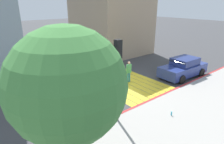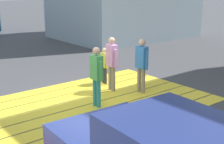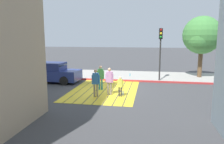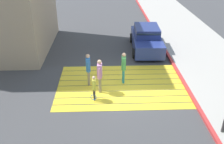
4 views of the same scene
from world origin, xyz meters
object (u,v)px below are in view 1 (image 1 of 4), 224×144
Objects in this scene: water_bottle at (171,114)px; pedestrian_child_with_racket at (101,73)px; car_parked_near_curb at (183,68)px; street_tree at (68,87)px; traffic_light_corner at (118,65)px; pedestrian_adult_trailing at (113,65)px; pedestrian_adult_lead at (129,70)px; pedestrian_adult_side at (110,68)px.

water_bottle is 6.41m from pedestrian_child_with_racket.
street_tree is (-3.55, 11.82, 2.90)m from car_parked_near_curb.
water_bottle is at bearing -179.88° from pedestrian_child_with_racket.
traffic_light_corner reaches higher than pedestrian_adult_trailing.
car_parked_near_curb is 12.68m from street_tree.
car_parked_near_curb reaches higher than water_bottle.
pedestrian_adult_lead reaches higher than water_bottle.
pedestrian_adult_side reaches higher than pedestrian_adult_trailing.
pedestrian_child_with_racket is at bearing 0.12° from water_bottle.
water_bottle is at bearing 162.72° from pedestrian_adult_lead.
pedestrian_adult_side is 1.37× the size of pedestrian_child_with_racket.
pedestrian_adult_lead is (4.95, -1.54, 0.74)m from water_bottle.
pedestrian_adult_side is at bearing 35.00° from pedestrian_adult_lead.
street_tree is at bearing 119.90° from traffic_light_corner.
traffic_light_corner is 3.43× the size of pedestrian_child_with_racket.
traffic_light_corner reaches higher than pedestrian_adult_lead.
car_parked_near_curb is at bearing -73.28° from street_tree.
pedestrian_child_with_racket is at bearing 102.44° from pedestrian_adult_trailing.
pedestrian_adult_side reaches higher than pedestrian_adult_lead.
pedestrian_adult_trailing is (5.21, -3.93, -2.06)m from traffic_light_corner.
car_parked_near_curb is at bearing -129.18° from pedestrian_adult_trailing.
pedestrian_adult_side is (3.06, 5.18, 0.26)m from car_parked_near_curb.
water_bottle is 6.23m from pedestrian_adult_side.
car_parked_near_curb is 1.03× the size of traffic_light_corner.
traffic_light_corner is at bearing 145.32° from pedestrian_adult_side.
street_tree is at bearing 106.72° from car_parked_near_curb.
pedestrian_adult_side is at bearing -45.13° from street_tree.
pedestrian_adult_side is at bearing -109.58° from pedestrian_child_with_racket.
pedestrian_adult_lead is 0.99× the size of pedestrian_adult_trailing.
car_parked_near_curb is 6.02m from pedestrian_adult_side.
pedestrian_child_with_racket is at bearing 47.00° from pedestrian_adult_lead.
street_tree is 6.86m from water_bottle.
pedestrian_child_with_racket is (-0.32, 1.44, -0.28)m from pedestrian_adult_trailing.
water_bottle is at bearing -85.48° from street_tree.
street_tree is at bearing 134.87° from pedestrian_adult_side.
pedestrian_adult_side is (-0.57, 0.72, 0.01)m from pedestrian_adult_trailing.
car_parked_near_curb is 2.61× the size of pedestrian_adult_trailing.
street_tree is 10.63m from pedestrian_adult_trailing.
pedestrian_adult_trailing reaches higher than car_parked_near_curb.
pedestrian_adult_lead is 0.98× the size of pedestrian_adult_side.
traffic_light_corner is 2.53× the size of pedestrian_adult_trailing.
car_parked_near_curb is 0.82× the size of street_tree.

